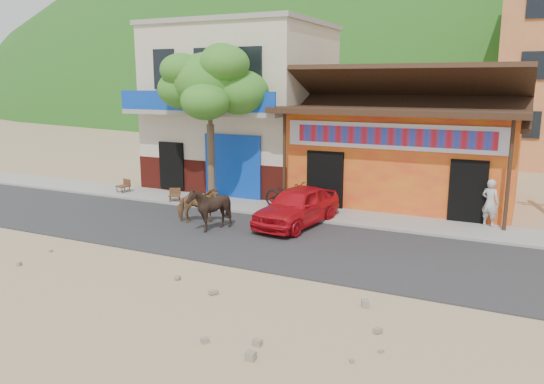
{
  "coord_description": "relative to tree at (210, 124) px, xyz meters",
  "views": [
    {
      "loc": [
        6.17,
        -11.25,
        4.71
      ],
      "look_at": [
        -0.67,
        3.0,
        1.4
      ],
      "focal_mm": 35.0,
      "sensor_mm": 36.0,
      "label": 1
    }
  ],
  "objects": [
    {
      "name": "scooter",
      "position": [
        3.1,
        0.23,
        -2.49
      ],
      "size": [
        2.02,
        0.96,
        1.02
      ],
      "primitive_type": "imported",
      "rotation": [
        0.0,
        0.0,
        1.42
      ],
      "color": "black",
      "rests_on": "sidewalk"
    },
    {
      "name": "road",
      "position": [
        4.6,
        -3.3,
        -3.1
      ],
      "size": [
        60.0,
        5.0,
        0.04
      ],
      "primitive_type": "cube",
      "color": "#28282B",
      "rests_on": "ground"
    },
    {
      "name": "hillside",
      "position": [
        4.6,
        64.2,
        8.88
      ],
      "size": [
        100.0,
        40.0,
        24.0
      ],
      "primitive_type": "ellipsoid",
      "color": "#194C14",
      "rests_on": "ground"
    },
    {
      "name": "cafe_building",
      "position": [
        -0.9,
        4.2,
        0.38
      ],
      "size": [
        7.0,
        6.0,
        7.0
      ],
      "primitive_type": "cube",
      "color": "beige",
      "rests_on": "ground"
    },
    {
      "name": "cow_tan",
      "position": [
        1.07,
        -2.6,
        -2.47
      ],
      "size": [
        1.59,
        1.16,
        1.22
      ],
      "primitive_type": "imported",
      "rotation": [
        0.0,
        0.0,
        1.96
      ],
      "color": "brown",
      "rests_on": "road"
    },
    {
      "name": "tree",
      "position": [
        0.0,
        0.0,
        0.0
      ],
      "size": [
        3.0,
        3.0,
        6.0
      ],
      "primitive_type": null,
      "color": "#2D721E",
      "rests_on": "sidewalk"
    },
    {
      "name": "cafe_chair_left",
      "position": [
        -4.4,
        -0.01,
        -2.5
      ],
      "size": [
        0.57,
        0.57,
        1.0
      ],
      "primitive_type": null,
      "rotation": [
        0.0,
        0.0,
        -0.26
      ],
      "color": "#50291A",
      "rests_on": "sidewalk"
    },
    {
      "name": "cow_dark",
      "position": [
        1.93,
        -3.21,
        -2.35
      ],
      "size": [
        1.69,
        1.62,
        1.45
      ],
      "primitive_type": "imported",
      "rotation": [
        0.0,
        0.0,
        -1.13
      ],
      "color": "black",
      "rests_on": "road"
    },
    {
      "name": "ground",
      "position": [
        4.6,
        -5.8,
        -3.12
      ],
      "size": [
        120.0,
        120.0,
        0.0
      ],
      "primitive_type": "plane",
      "color": "#9E825B",
      "rests_on": "ground"
    },
    {
      "name": "red_car",
      "position": [
        4.17,
        -1.4,
        -2.43
      ],
      "size": [
        2.02,
        3.96,
        1.29
      ],
      "primitive_type": "imported",
      "rotation": [
        0.0,
        0.0,
        -0.13
      ],
      "color": "red",
      "rests_on": "road"
    },
    {
      "name": "cafe_chair_right",
      "position": [
        -1.4,
        -0.5,
        -2.54
      ],
      "size": [
        0.59,
        0.59,
        0.92
      ],
      "primitive_type": null,
      "rotation": [
        0.0,
        0.0,
        0.53
      ],
      "color": "#4B3219",
      "rests_on": "sidewalk"
    },
    {
      "name": "sidewalk",
      "position": [
        4.6,
        0.2,
        -3.06
      ],
      "size": [
        60.0,
        2.0,
        0.12
      ],
      "primitive_type": "cube",
      "color": "gray",
      "rests_on": "ground"
    },
    {
      "name": "dance_club",
      "position": [
        6.6,
        4.2,
        -1.32
      ],
      "size": [
        8.0,
        6.0,
        3.6
      ],
      "primitive_type": "cube",
      "color": "orange",
      "rests_on": "ground"
    },
    {
      "name": "pedestrian",
      "position": [
        9.92,
        0.9,
        -2.23
      ],
      "size": [
        0.67,
        0.56,
        1.55
      ],
      "primitive_type": "imported",
      "rotation": [
        0.0,
        0.0,
        2.73
      ],
      "color": "silver",
      "rests_on": "sidewalk"
    }
  ]
}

